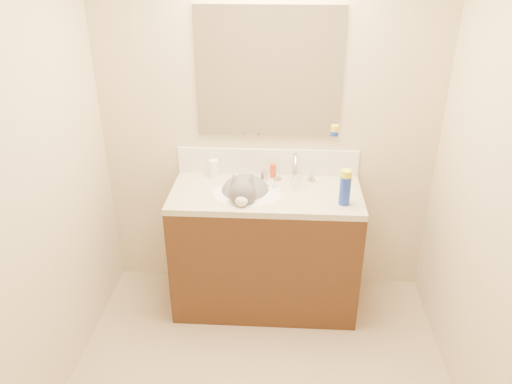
# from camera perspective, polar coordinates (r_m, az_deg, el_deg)

# --- Properties ---
(room_shell) EXTENTS (2.24, 2.54, 2.52)m
(room_shell) POSITION_cam_1_polar(r_m,az_deg,el_deg) (1.98, 0.13, 3.49)
(room_shell) COLOR beige
(room_shell) RESTS_ON ground
(vanity_cabinet) EXTENTS (1.20, 0.55, 0.82)m
(vanity_cabinet) POSITION_cam_1_polar(r_m,az_deg,el_deg) (3.36, 1.08, -6.81)
(vanity_cabinet) COLOR #3D2211
(vanity_cabinet) RESTS_ON ground
(counter_slab) EXTENTS (1.20, 0.55, 0.04)m
(counter_slab) POSITION_cam_1_polar(r_m,az_deg,el_deg) (3.14, 1.15, -0.27)
(counter_slab) COLOR #C1B397
(counter_slab) RESTS_ON vanity_cabinet
(basin) EXTENTS (0.45, 0.36, 0.14)m
(basin) POSITION_cam_1_polar(r_m,az_deg,el_deg) (3.14, -1.07, -1.27)
(basin) COLOR white
(basin) RESTS_ON vanity_cabinet
(faucet) EXTENTS (0.28, 0.20, 0.21)m
(faucet) POSITION_cam_1_polar(r_m,az_deg,el_deg) (3.22, 4.48, 2.44)
(faucet) COLOR silver
(faucet) RESTS_ON counter_slab
(cat) EXTENTS (0.36, 0.45, 0.34)m
(cat) POSITION_cam_1_polar(r_m,az_deg,el_deg) (3.14, -1.26, -0.26)
(cat) COLOR #545254
(cat) RESTS_ON basin
(backsplash) EXTENTS (1.20, 0.02, 0.18)m
(backsplash) POSITION_cam_1_polar(r_m,az_deg,el_deg) (3.33, 1.36, 3.49)
(backsplash) COLOR silver
(backsplash) RESTS_ON counter_slab
(mirror) EXTENTS (0.90, 0.02, 0.80)m
(mirror) POSITION_cam_1_polar(r_m,az_deg,el_deg) (3.14, 1.47, 13.40)
(mirror) COLOR white
(mirror) RESTS_ON room_shell
(pill_bottle) EXTENTS (0.07, 0.07, 0.12)m
(pill_bottle) POSITION_cam_1_polar(r_m,az_deg,el_deg) (3.32, -4.84, 2.70)
(pill_bottle) COLOR white
(pill_bottle) RESTS_ON counter_slab
(pill_label) EXTENTS (0.06, 0.06, 0.04)m
(pill_label) POSITION_cam_1_polar(r_m,az_deg,el_deg) (3.32, -4.83, 2.47)
(pill_label) COLOR #CB4D21
(pill_label) RESTS_ON pill_bottle
(silver_jar) EXTENTS (0.06, 0.06, 0.05)m
(silver_jar) POSITION_cam_1_polar(r_m,az_deg,el_deg) (3.28, 0.91, 1.91)
(silver_jar) COLOR #B7B7BC
(silver_jar) RESTS_ON counter_slab
(amber_bottle) EXTENTS (0.05, 0.05, 0.10)m
(amber_bottle) POSITION_cam_1_polar(r_m,az_deg,el_deg) (3.30, 1.95, 2.49)
(amber_bottle) COLOR #CF4318
(amber_bottle) RESTS_ON counter_slab
(toothbrush) EXTENTS (0.11, 0.13, 0.01)m
(toothbrush) POSITION_cam_1_polar(r_m,az_deg,el_deg) (3.17, 2.06, 0.54)
(toothbrush) COLOR white
(toothbrush) RESTS_ON counter_slab
(toothbrush_head) EXTENTS (0.03, 0.03, 0.02)m
(toothbrush_head) POSITION_cam_1_polar(r_m,az_deg,el_deg) (3.17, 2.06, 0.58)
(toothbrush_head) COLOR #5E98C8
(toothbrush_head) RESTS_ON counter_slab
(spray_can) EXTENTS (0.07, 0.07, 0.18)m
(spray_can) POSITION_cam_1_polar(r_m,az_deg,el_deg) (2.99, 10.12, 0.17)
(spray_can) COLOR #1931B0
(spray_can) RESTS_ON counter_slab
(spray_cap) EXTENTS (0.07, 0.07, 0.04)m
(spray_cap) POSITION_cam_1_polar(r_m,az_deg,el_deg) (2.94, 10.29, 2.08)
(spray_cap) COLOR yellow
(spray_cap) RESTS_ON spray_can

